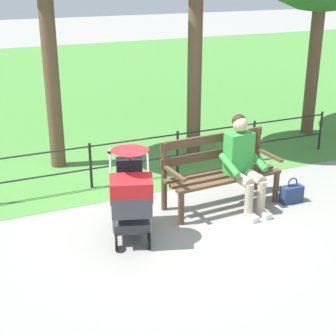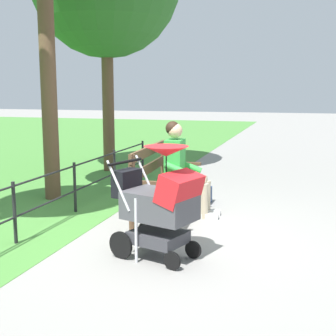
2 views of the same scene
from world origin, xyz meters
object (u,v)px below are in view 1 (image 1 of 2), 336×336
Objects in this scene: stroller at (131,193)px; handbag at (292,194)px; park_bench at (219,168)px; person_on_bench at (243,160)px.

stroller reaches higher than handbag.
handbag is at bearing 157.71° from park_bench.
stroller is at bearing 16.57° from park_bench.
stroller is 3.11× the size of handbag.
person_on_bench is 3.45× the size of handbag.
park_bench is 1.27× the size of person_on_bench.
handbag is (-0.72, 0.17, -0.55)m from person_on_bench.
handbag is (-2.39, -0.03, -0.47)m from stroller.
person_on_bench is 1.11× the size of stroller.
person_on_bench reaches higher than stroller.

